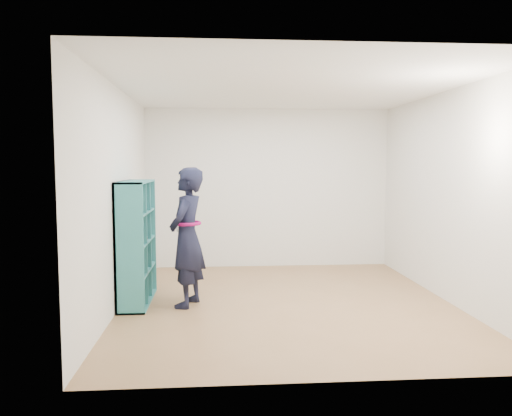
{
  "coord_description": "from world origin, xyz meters",
  "views": [
    {
      "loc": [
        -0.84,
        -5.95,
        1.69
      ],
      "look_at": [
        -0.35,
        0.3,
        1.15
      ],
      "focal_mm": 35.0,
      "sensor_mm": 36.0,
      "label": 1
    }
  ],
  "objects": [
    {
      "name": "ceiling",
      "position": [
        0.0,
        0.0,
        2.6
      ],
      "size": [
        4.5,
        4.5,
        0.0
      ],
      "primitive_type": "plane",
      "color": "white",
      "rests_on": "wall_back"
    },
    {
      "name": "person",
      "position": [
        -1.2,
        -0.02,
        0.83
      ],
      "size": [
        0.56,
        0.7,
        1.66
      ],
      "rotation": [
        0.0,
        0.0,
        -1.87
      ],
      "color": "black",
      "rests_on": "floor"
    },
    {
      "name": "wall_back",
      "position": [
        0.0,
        2.25,
        1.3
      ],
      "size": [
        4.0,
        0.02,
        2.6
      ],
      "primitive_type": "cube",
      "color": "silver",
      "rests_on": "floor"
    },
    {
      "name": "floor",
      "position": [
        0.0,
        0.0,
        0.0
      ],
      "size": [
        4.5,
        4.5,
        0.0
      ],
      "primitive_type": "plane",
      "color": "olive",
      "rests_on": "ground"
    },
    {
      "name": "wall_left",
      "position": [
        -2.0,
        0.0,
        1.3
      ],
      "size": [
        0.02,
        4.5,
        2.6
      ],
      "primitive_type": "cube",
      "color": "silver",
      "rests_on": "floor"
    },
    {
      "name": "bookshelf",
      "position": [
        -1.85,
        0.19,
        0.73
      ],
      "size": [
        0.33,
        1.12,
        1.5
      ],
      "color": "teal",
      "rests_on": "floor"
    },
    {
      "name": "smartphone",
      "position": [
        -1.32,
        0.11,
        0.94
      ],
      "size": [
        0.04,
        0.1,
        0.13
      ],
      "rotation": [
        0.45,
        0.0,
        -0.32
      ],
      "color": "silver",
      "rests_on": "person"
    },
    {
      "name": "wall_front",
      "position": [
        0.0,
        -2.25,
        1.3
      ],
      "size": [
        4.0,
        0.02,
        2.6
      ],
      "primitive_type": "cube",
      "color": "silver",
      "rests_on": "floor"
    },
    {
      "name": "wall_right",
      "position": [
        2.0,
        0.0,
        1.3
      ],
      "size": [
        0.02,
        4.5,
        2.6
      ],
      "primitive_type": "cube",
      "color": "silver",
      "rests_on": "floor"
    }
  ]
}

